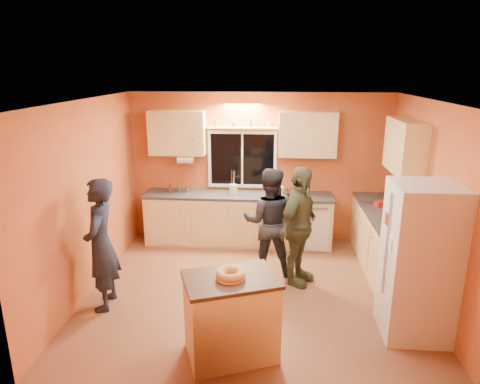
# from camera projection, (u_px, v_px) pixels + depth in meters

# --- Properties ---
(ground) EXTENTS (4.50, 4.50, 0.00)m
(ground) POSITION_uv_depth(u_px,v_px,m) (253.00, 291.00, 5.94)
(ground) COLOR brown
(ground) RESTS_ON ground
(room_shell) EXTENTS (4.54, 4.04, 2.61)m
(room_shell) POSITION_uv_depth(u_px,v_px,m) (265.00, 171.00, 5.88)
(room_shell) COLOR #C66832
(room_shell) RESTS_ON ground
(back_counter) EXTENTS (4.23, 0.62, 0.90)m
(back_counter) POSITION_uv_depth(u_px,v_px,m) (259.00, 219.00, 7.44)
(back_counter) COLOR #E1B976
(back_counter) RESTS_ON ground
(right_counter) EXTENTS (0.62, 1.84, 0.90)m
(right_counter) POSITION_uv_depth(u_px,v_px,m) (390.00, 251.00, 6.15)
(right_counter) COLOR #E1B976
(right_counter) RESTS_ON ground
(refrigerator) EXTENTS (0.72, 0.70, 1.80)m
(refrigerator) POSITION_uv_depth(u_px,v_px,m) (419.00, 262.00, 4.79)
(refrigerator) COLOR silver
(refrigerator) RESTS_ON ground
(island) EXTENTS (1.12, 0.94, 0.92)m
(island) POSITION_uv_depth(u_px,v_px,m) (231.00, 316.00, 4.51)
(island) COLOR #E1B976
(island) RESTS_ON ground
(bundt_pastry) EXTENTS (0.31, 0.31, 0.09)m
(bundt_pastry) POSITION_uv_depth(u_px,v_px,m) (231.00, 274.00, 4.37)
(bundt_pastry) COLOR tan
(bundt_pastry) RESTS_ON island
(person_left) EXTENTS (0.48, 0.67, 1.71)m
(person_left) POSITION_uv_depth(u_px,v_px,m) (101.00, 245.00, 5.36)
(person_left) COLOR black
(person_left) RESTS_ON ground
(person_center) EXTENTS (0.81, 0.64, 1.62)m
(person_center) POSITION_uv_depth(u_px,v_px,m) (269.00, 222.00, 6.30)
(person_center) COLOR black
(person_center) RESTS_ON ground
(person_right) EXTENTS (0.84, 1.08, 1.71)m
(person_right) POSITION_uv_depth(u_px,v_px,m) (299.00, 227.00, 5.96)
(person_right) COLOR #353B26
(person_right) RESTS_ON ground
(mixing_bowl) EXTENTS (0.37, 0.37, 0.08)m
(mixing_bowl) POSITION_uv_depth(u_px,v_px,m) (295.00, 193.00, 7.26)
(mixing_bowl) COLOR black
(mixing_bowl) RESTS_ON back_counter
(utensil_crock) EXTENTS (0.14, 0.14, 0.17)m
(utensil_crock) POSITION_uv_depth(u_px,v_px,m) (233.00, 189.00, 7.31)
(utensil_crock) COLOR beige
(utensil_crock) RESTS_ON back_counter
(potted_plant) EXTENTS (0.30, 0.27, 0.27)m
(potted_plant) POSITION_uv_depth(u_px,v_px,m) (412.00, 228.00, 5.42)
(potted_plant) COLOR gray
(potted_plant) RESTS_ON right_counter
(red_box) EXTENTS (0.20, 0.18, 0.07)m
(red_box) POSITION_uv_depth(u_px,v_px,m) (380.00, 204.00, 6.71)
(red_box) COLOR #A31D19
(red_box) RESTS_ON right_counter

